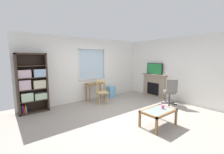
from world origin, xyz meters
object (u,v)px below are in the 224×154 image
(plastic_drawer_unit, at_px, (110,91))
(fireplace, at_px, (154,85))
(desk_under_window, at_px, (95,87))
(sippy_cup, at_px, (163,107))
(coffee_table, at_px, (158,112))
(bookshelf, at_px, (32,84))
(wooden_chair, at_px, (102,92))
(tv, at_px, (155,69))
(office_chair, at_px, (170,90))

(plastic_drawer_unit, distance_m, fireplace, 2.05)
(desk_under_window, height_order, sippy_cup, desk_under_window)
(plastic_drawer_unit, xyz_separation_m, sippy_cup, (-0.59, -3.12, 0.23))
(fireplace, xyz_separation_m, coffee_table, (-2.42, -1.91, -0.16))
(bookshelf, xyz_separation_m, desk_under_window, (2.33, -0.11, -0.35))
(wooden_chair, xyz_separation_m, sippy_cup, (0.25, -2.55, 0.02))
(wooden_chair, relative_size, plastic_drawer_unit, 1.81)
(plastic_drawer_unit, xyz_separation_m, coffee_table, (-0.78, -3.11, 0.12))
(desk_under_window, relative_size, fireplace, 0.67)
(plastic_drawer_unit, distance_m, coffee_table, 3.21)
(tv, relative_size, coffee_table, 0.88)
(bookshelf, height_order, wooden_chair, bookshelf)
(bookshelf, xyz_separation_m, tv, (4.80, -1.26, 0.36))
(desk_under_window, relative_size, office_chair, 0.81)
(fireplace, bearing_deg, bookshelf, 165.33)
(sippy_cup, bearing_deg, tv, 40.85)
(wooden_chair, xyz_separation_m, office_chair, (1.97, -1.75, 0.09))
(wooden_chair, distance_m, plastic_drawer_unit, 1.04)
(office_chair, bearing_deg, sippy_cup, -155.10)
(bookshelf, relative_size, desk_under_window, 2.41)
(coffee_table, bearing_deg, fireplace, 38.28)
(tv, bearing_deg, office_chair, -113.89)
(wooden_chair, height_order, sippy_cup, wooden_chair)
(sippy_cup, bearing_deg, fireplace, 40.62)
(desk_under_window, bearing_deg, coffee_table, -88.73)
(coffee_table, bearing_deg, tv, 38.49)
(coffee_table, bearing_deg, wooden_chair, 91.56)
(desk_under_window, xyz_separation_m, fireplace, (2.49, -1.15, -0.06))
(wooden_chair, xyz_separation_m, plastic_drawer_unit, (0.84, 0.57, -0.21))
(plastic_drawer_unit, distance_m, sippy_cup, 3.18)
(fireplace, xyz_separation_m, office_chair, (-0.51, -1.12, 0.03))
(desk_under_window, bearing_deg, office_chair, -49.01)
(bookshelf, height_order, desk_under_window, bookshelf)
(wooden_chair, height_order, plastic_drawer_unit, wooden_chair)
(fireplace, relative_size, coffee_table, 1.32)
(plastic_drawer_unit, height_order, sippy_cup, sippy_cup)
(desk_under_window, relative_size, wooden_chair, 0.90)
(wooden_chair, relative_size, fireplace, 0.74)
(coffee_table, bearing_deg, sippy_cup, -3.10)
(tv, bearing_deg, coffee_table, -141.51)
(bookshelf, distance_m, coffee_table, 4.02)
(bookshelf, bearing_deg, sippy_cup, -50.92)
(sippy_cup, bearing_deg, coffee_table, 176.90)
(wooden_chair, bearing_deg, coffee_table, -88.44)
(plastic_drawer_unit, distance_m, office_chair, 2.60)
(tv, height_order, sippy_cup, tv)
(wooden_chair, height_order, tv, tv)
(plastic_drawer_unit, height_order, office_chair, office_chair)
(fireplace, relative_size, office_chair, 1.21)
(bookshelf, relative_size, fireplace, 1.61)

